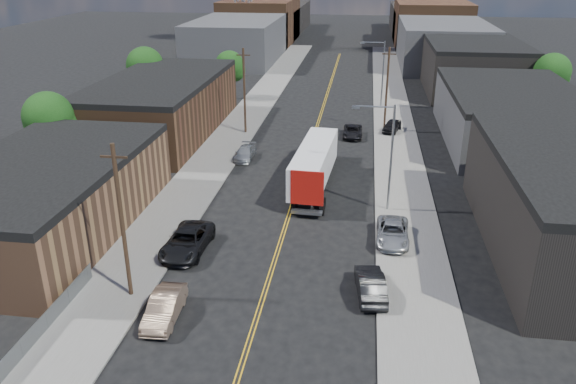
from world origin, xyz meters
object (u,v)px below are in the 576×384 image
(car_ahead_truck, at_px, (353,132))
(car_left_b, at_px, (164,307))
(car_left_c, at_px, (187,241))
(car_right_lot_c, at_px, (392,126))
(semi_truck, at_px, (316,160))
(car_right_oncoming, at_px, (371,284))
(car_left_d, at_px, (245,153))
(car_right_lot_a, at_px, (393,232))

(car_ahead_truck, bearing_deg, car_left_b, -104.88)
(car_left_c, xyz_separation_m, car_ahead_truck, (10.90, 29.23, -0.16))
(car_right_lot_c, bearing_deg, car_left_c, -99.83)
(semi_truck, relative_size, car_right_oncoming, 3.34)
(car_left_d, height_order, car_right_lot_a, car_right_lot_a)
(semi_truck, height_order, car_right_oncoming, semi_truck)
(car_left_d, height_order, car_right_lot_c, car_right_lot_c)
(car_right_oncoming, distance_m, car_right_lot_a, 7.41)
(car_left_b, relative_size, car_right_oncoming, 0.98)
(semi_truck, xyz_separation_m, car_ahead_truck, (3.00, 14.95, -1.66))
(semi_truck, bearing_deg, car_left_c, -115.18)
(car_right_oncoming, bearing_deg, car_left_b, 12.20)
(car_left_b, bearing_deg, car_right_oncoming, 16.44)
(car_right_oncoming, bearing_deg, semi_truck, -81.15)
(car_left_b, distance_m, car_right_lot_c, 42.15)
(semi_truck, xyz_separation_m, car_left_b, (-6.79, -22.27, -1.56))
(car_left_c, bearing_deg, car_right_lot_a, 14.82)
(car_left_b, relative_size, car_right_lot_c, 1.14)
(car_left_c, height_order, car_right_lot_a, car_left_c)
(semi_truck, distance_m, car_left_d, 9.89)
(car_right_lot_c, bearing_deg, semi_truck, -97.37)
(car_right_oncoming, bearing_deg, car_ahead_truck, -93.20)
(semi_truck, height_order, car_right_lot_a, semi_truck)
(car_right_lot_c, bearing_deg, car_right_oncoming, -77.74)
(semi_truck, height_order, car_left_c, semi_truck)
(car_left_c, bearing_deg, car_left_d, 91.95)
(semi_truck, xyz_separation_m, car_right_lot_a, (6.70, -10.94, -1.46))
(car_left_c, height_order, car_right_oncoming, car_left_c)
(semi_truck, distance_m, car_left_c, 16.38)
(car_left_b, xyz_separation_m, car_right_lot_c, (14.39, 39.62, 0.08))
(car_left_b, bearing_deg, semi_truck, 70.45)
(semi_truck, xyz_separation_m, car_left_c, (-7.90, -14.27, -1.50))
(car_left_c, xyz_separation_m, car_right_oncoming, (13.00, -3.90, -0.05))
(car_right_oncoming, relative_size, car_right_lot_a, 0.92)
(car_left_d, height_order, car_right_oncoming, car_right_oncoming)
(semi_truck, bearing_deg, car_right_lot_c, 70.13)
(car_right_oncoming, distance_m, car_right_lot_c, 35.60)
(car_right_lot_c, bearing_deg, car_left_d, -126.83)
(car_right_oncoming, distance_m, car_ahead_truck, 33.19)
(car_right_oncoming, relative_size, car_ahead_truck, 0.99)
(car_left_d, distance_m, car_right_oncoming, 27.19)
(semi_truck, relative_size, car_right_lot_c, 3.87)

